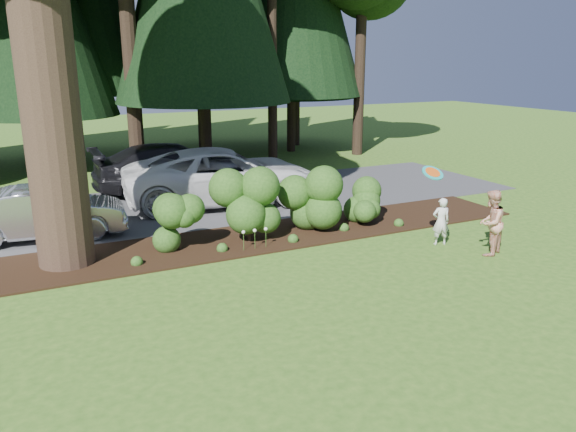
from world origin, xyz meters
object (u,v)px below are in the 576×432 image
object	(u,v)px
car_dark_suv	(175,167)
adult	(491,223)
car_silver_wagon	(44,213)
frisbee	(433,173)
car_white_suv	(225,176)
child	(441,221)

from	to	relation	value
car_dark_suv	adult	world-z (taller)	car_dark_suv
car_silver_wagon	frisbee	world-z (taller)	frisbee
car_silver_wagon	adult	size ratio (longest dim) A/B	2.58
car_dark_suv	frisbee	xyz separation A→B (m)	(3.93, -9.22, 1.09)
car_white_suv	adult	world-z (taller)	car_white_suv
child	frisbee	distance (m)	1.44
car_white_suv	frisbee	world-z (taller)	frisbee
car_silver_wagon	frisbee	xyz separation A→B (m)	(8.55, -5.11, 1.24)
car_white_suv	adult	distance (m)	8.57
car_silver_wagon	child	xyz separation A→B (m)	(9.06, -4.96, -0.10)
car_dark_suv	child	xyz separation A→B (m)	(4.44, -9.07, -0.25)
car_white_suv	adult	xyz separation A→B (m)	(4.05, -7.55, -0.13)
car_silver_wagon	car_dark_suv	size ratio (longest dim) A/B	0.72
adult	frisbee	size ratio (longest dim) A/B	3.01
car_dark_suv	car_white_suv	bearing A→B (deg)	-159.38
car_dark_suv	frisbee	bearing A→B (deg)	-156.09
car_white_suv	car_dark_suv	size ratio (longest dim) A/B	1.13
car_silver_wagon	car_dark_suv	xyz separation A→B (m)	(4.62, 4.11, 0.15)
child	adult	bearing A→B (deg)	134.97
car_silver_wagon	adult	xyz separation A→B (m)	(9.62, -6.07, 0.09)
car_dark_suv	frisbee	world-z (taller)	frisbee
car_silver_wagon	car_dark_suv	bearing A→B (deg)	-42.01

